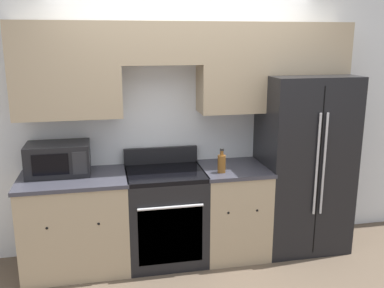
{
  "coord_description": "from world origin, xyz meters",
  "views": [
    {
      "loc": [
        -0.78,
        -3.47,
        2.1
      ],
      "look_at": [
        -0.0,
        0.31,
        1.14
      ],
      "focal_mm": 40.0,
      "sensor_mm": 36.0,
      "label": 1
    }
  ],
  "objects_px": {
    "oven_range": "(166,215)",
    "microwave": "(58,159)",
    "refrigerator": "(301,162)",
    "bottle": "(222,163)"
  },
  "relations": [
    {
      "from": "oven_range",
      "to": "microwave",
      "type": "height_order",
      "value": "microwave"
    },
    {
      "from": "oven_range",
      "to": "refrigerator",
      "type": "xyz_separation_m",
      "value": [
        1.4,
        0.06,
        0.43
      ]
    },
    {
      "from": "bottle",
      "to": "microwave",
      "type": "bearing_deg",
      "value": 170.39
    },
    {
      "from": "microwave",
      "to": "bottle",
      "type": "relative_size",
      "value": 2.47
    },
    {
      "from": "microwave",
      "to": "refrigerator",
      "type": "bearing_deg",
      "value": -1.28
    },
    {
      "from": "refrigerator",
      "to": "microwave",
      "type": "bearing_deg",
      "value": 178.72
    },
    {
      "from": "oven_range",
      "to": "refrigerator",
      "type": "height_order",
      "value": "refrigerator"
    },
    {
      "from": "refrigerator",
      "to": "bottle",
      "type": "height_order",
      "value": "refrigerator"
    },
    {
      "from": "refrigerator",
      "to": "oven_range",
      "type": "bearing_deg",
      "value": -177.53
    },
    {
      "from": "oven_range",
      "to": "microwave",
      "type": "distance_m",
      "value": 1.13
    }
  ]
}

